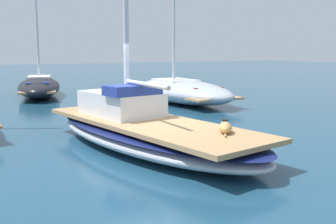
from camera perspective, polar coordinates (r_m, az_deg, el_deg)
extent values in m
plane|color=navy|center=(9.71, -2.86, -5.10)|extent=(120.00, 120.00, 0.00)
ellipsoid|color=#B2B7C1|center=(9.65, -2.87, -3.49)|extent=(3.70, 7.52, 0.56)
ellipsoid|color=navy|center=(9.61, -2.88, -2.44)|extent=(3.72, 7.56, 0.08)
cube|color=tan|center=(9.58, -2.89, -1.56)|extent=(3.16, 6.88, 0.10)
cylinder|color=silver|center=(9.20, -3.22, 3.98)|extent=(0.10, 2.20, 0.10)
cube|color=silver|center=(10.51, -6.74, 1.25)|extent=(1.76, 2.41, 0.60)
cube|color=navy|center=(9.76, -5.08, 3.18)|extent=(1.43, 0.92, 0.24)
ellipsoid|color=tan|center=(8.24, 8.19, -2.23)|extent=(0.57, 0.64, 0.22)
ellipsoid|color=tan|center=(8.60, 8.16, -1.82)|extent=(0.22, 0.24, 0.13)
cone|color=#45331C|center=(8.59, 7.87, -1.45)|extent=(0.05, 0.05, 0.05)
cone|color=#45331C|center=(8.59, 8.47, -1.47)|extent=(0.05, 0.05, 0.05)
cylinder|color=tan|center=(8.46, 7.75, -2.48)|extent=(0.15, 0.18, 0.06)
cylinder|color=tan|center=(8.46, 8.57, -2.49)|extent=(0.15, 0.18, 0.06)
cylinder|color=tan|center=(7.87, 8.20, -3.34)|extent=(0.14, 0.17, 0.04)
cylinder|color=#B7B7BC|center=(8.68, 8.06, -2.12)|extent=(0.16, 0.16, 0.08)
cylinder|color=#B7B7BC|center=(8.67, 8.07, -1.53)|extent=(0.13, 0.13, 0.10)
cylinder|color=black|center=(8.66, 8.08, -1.11)|extent=(0.15, 0.15, 0.03)
ellipsoid|color=black|center=(21.35, -17.91, 3.43)|extent=(3.43, 6.70, 0.96)
cube|color=#A37A51|center=(21.35, -17.91, 3.35)|extent=(2.89, 5.98, 0.08)
cube|color=silver|center=(21.81, -17.90, 4.25)|extent=(1.52, 2.12, 0.52)
cube|color=navy|center=(20.22, -18.05, 3.68)|extent=(1.42, 2.10, 0.36)
cylinder|color=silver|center=(21.94, -18.22, 11.36)|extent=(0.12, 0.12, 6.03)
ellipsoid|color=#B2B7C1|center=(17.95, 1.91, 3.01)|extent=(2.67, 6.88, 1.03)
cube|color=tan|center=(17.96, 1.91, 2.81)|extent=(2.14, 6.19, 0.08)
cube|color=silver|center=(18.37, 1.09, 3.89)|extent=(1.47, 2.06, 0.52)
cube|color=maroon|center=(16.92, 3.99, 3.17)|extent=(1.33, 2.06, 0.36)
cylinder|color=silver|center=(18.47, 0.84, 11.08)|extent=(0.12, 0.12, 5.21)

